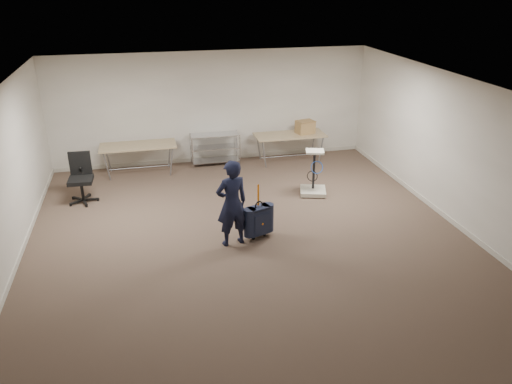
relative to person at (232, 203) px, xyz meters
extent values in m
plane|color=#45362A|center=(0.34, -0.02, -0.80)|extent=(9.00, 9.00, 0.00)
plane|color=beige|center=(0.34, 4.48, 0.60)|extent=(8.00, 0.00, 8.00)
plane|color=beige|center=(0.34, -4.52, 0.60)|extent=(8.00, 0.00, 8.00)
plane|color=beige|center=(4.34, -0.02, 0.60)|extent=(0.00, 9.00, 9.00)
plane|color=silver|center=(0.34, -0.02, 2.00)|extent=(8.00, 8.00, 0.00)
cube|color=beige|center=(0.34, 4.47, -0.75)|extent=(8.00, 0.02, 0.10)
cube|color=beige|center=(-3.65, -0.02, -0.75)|extent=(0.02, 9.00, 0.10)
cube|color=beige|center=(4.33, -0.02, -0.75)|extent=(0.02, 9.00, 0.10)
cube|color=#96815C|center=(-1.56, 3.93, -0.09)|extent=(1.80, 0.75, 0.03)
cylinder|color=gray|center=(-1.56, 3.93, -0.65)|extent=(1.50, 0.02, 0.02)
cylinder|color=gray|center=(-2.31, 3.63, -0.45)|extent=(0.13, 0.04, 0.69)
cylinder|color=gray|center=(-0.81, 3.63, -0.45)|extent=(0.13, 0.04, 0.69)
cylinder|color=gray|center=(-2.31, 4.23, -0.45)|extent=(0.13, 0.04, 0.69)
cylinder|color=gray|center=(-0.81, 4.23, -0.45)|extent=(0.13, 0.04, 0.69)
cube|color=#96815C|center=(2.24, 3.93, -0.09)|extent=(1.80, 0.75, 0.03)
cylinder|color=gray|center=(2.24, 3.93, -0.65)|extent=(1.50, 0.02, 0.02)
cylinder|color=gray|center=(1.49, 3.63, -0.45)|extent=(0.13, 0.04, 0.69)
cylinder|color=gray|center=(2.99, 3.63, -0.45)|extent=(0.13, 0.04, 0.69)
cylinder|color=gray|center=(1.49, 4.23, -0.45)|extent=(0.13, 0.04, 0.69)
cylinder|color=gray|center=(2.99, 4.23, -0.45)|extent=(0.13, 0.04, 0.69)
cylinder|color=silver|center=(-0.26, 3.95, -0.40)|extent=(0.02, 0.02, 0.80)
cylinder|color=silver|center=(0.94, 3.95, -0.40)|extent=(0.02, 0.02, 0.80)
cylinder|color=silver|center=(-0.26, 4.40, -0.40)|extent=(0.02, 0.02, 0.80)
cylinder|color=silver|center=(0.94, 4.40, -0.40)|extent=(0.02, 0.02, 0.80)
cube|color=silver|center=(0.34, 4.18, -0.70)|extent=(1.20, 0.45, 0.02)
cube|color=silver|center=(0.34, 4.18, -0.35)|extent=(1.20, 0.45, 0.02)
cube|color=silver|center=(0.34, 4.18, -0.02)|extent=(1.20, 0.45, 0.01)
imported|color=black|center=(0.00, 0.00, 0.00)|extent=(0.65, 0.50, 1.60)
cube|color=#162032|center=(0.51, 0.10, -0.43)|extent=(0.44, 0.34, 0.53)
cube|color=black|center=(0.50, 0.11, -0.71)|extent=(0.38, 0.27, 0.03)
cylinder|color=black|center=(0.39, 0.05, -0.77)|extent=(0.05, 0.08, 0.07)
cylinder|color=black|center=(0.63, 0.14, -0.77)|extent=(0.05, 0.08, 0.07)
torus|color=black|center=(0.51, 0.10, -0.13)|extent=(0.17, 0.08, 0.17)
cube|color=orange|center=(0.50, 0.11, 0.06)|extent=(0.04, 0.02, 0.41)
cylinder|color=black|center=(-2.78, 2.50, -0.75)|extent=(0.64, 0.64, 0.10)
cylinder|color=black|center=(-2.78, 2.50, -0.53)|extent=(0.06, 0.06, 0.43)
cube|color=black|center=(-2.78, 2.50, -0.30)|extent=(0.51, 0.51, 0.09)
cube|color=black|center=(-2.77, 2.73, 0.00)|extent=(0.45, 0.09, 0.51)
cube|color=beige|center=(2.15, 1.79, -0.74)|extent=(0.69, 0.69, 0.09)
cylinder|color=black|center=(1.93, 1.57, -0.78)|extent=(0.07, 0.07, 0.04)
cylinder|color=black|center=(2.15, 1.84, -0.25)|extent=(0.06, 0.06, 0.88)
cube|color=beige|center=(2.15, 1.79, 0.19)|extent=(0.47, 0.43, 0.04)
torus|color=blue|center=(2.21, 1.70, -0.14)|extent=(0.30, 0.19, 0.27)
cube|color=#906543|center=(2.64, 3.94, 0.09)|extent=(0.50, 0.41, 0.33)
camera|label=1|loc=(-1.38, -7.81, 3.69)|focal=35.00mm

